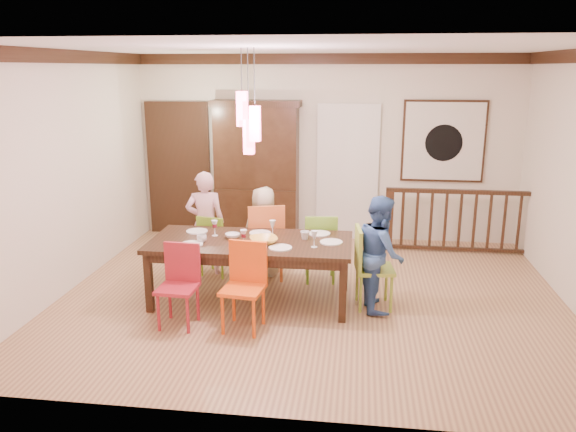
# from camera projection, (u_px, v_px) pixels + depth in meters

# --- Properties ---
(floor) EXTENTS (6.00, 6.00, 0.00)m
(floor) POSITION_uv_depth(u_px,v_px,m) (311.00, 295.00, 6.84)
(floor) COLOR #916346
(floor) RESTS_ON ground
(ceiling) EXTENTS (6.00, 6.00, 0.00)m
(ceiling) POSITION_uv_depth(u_px,v_px,m) (314.00, 48.00, 6.10)
(ceiling) COLOR white
(ceiling) RESTS_ON wall_back
(wall_back) EXTENTS (6.00, 0.00, 6.00)m
(wall_back) POSITION_uv_depth(u_px,v_px,m) (326.00, 149.00, 8.87)
(wall_back) COLOR beige
(wall_back) RESTS_ON floor
(wall_left) EXTENTS (0.00, 5.00, 5.00)m
(wall_left) POSITION_uv_depth(u_px,v_px,m) (67.00, 173.00, 6.84)
(wall_left) COLOR beige
(wall_left) RESTS_ON floor
(crown_molding) EXTENTS (6.00, 5.00, 0.16)m
(crown_molding) POSITION_uv_depth(u_px,v_px,m) (314.00, 55.00, 6.12)
(crown_molding) COLOR black
(crown_molding) RESTS_ON wall_back
(panel_door) EXTENTS (1.04, 0.07, 2.24)m
(panel_door) POSITION_uv_depth(u_px,v_px,m) (179.00, 171.00, 9.22)
(panel_door) COLOR black
(panel_door) RESTS_ON wall_back
(white_doorway) EXTENTS (0.97, 0.05, 2.22)m
(white_doorway) POSITION_uv_depth(u_px,v_px,m) (347.00, 175.00, 8.89)
(white_doorway) COLOR silver
(white_doorway) RESTS_ON wall_back
(painting) EXTENTS (1.25, 0.06, 1.25)m
(painting) POSITION_uv_depth(u_px,v_px,m) (444.00, 141.00, 8.57)
(painting) COLOR black
(painting) RESTS_ON wall_back
(pendant_cluster) EXTENTS (0.27, 0.21, 1.14)m
(pendant_cluster) POSITION_uv_depth(u_px,v_px,m) (249.00, 123.00, 6.16)
(pendant_cluster) COLOR #F4496D
(pendant_cluster) RESTS_ON ceiling
(dining_table) EXTENTS (2.34, 1.08, 0.75)m
(dining_table) POSITION_uv_depth(u_px,v_px,m) (251.00, 247.00, 6.53)
(dining_table) COLOR black
(dining_table) RESTS_ON floor
(chair_far_left) EXTENTS (0.45, 0.45, 0.83)m
(chair_far_left) POSITION_uv_depth(u_px,v_px,m) (216.00, 240.00, 7.44)
(chair_far_left) COLOR #85BF2A
(chair_far_left) RESTS_ON floor
(chair_far_mid) EXTENTS (0.57, 0.57, 1.02)m
(chair_far_mid) POSITION_uv_depth(u_px,v_px,m) (265.00, 235.00, 7.28)
(chair_far_mid) COLOR #BF5926
(chair_far_mid) RESTS_ON floor
(chair_far_right) EXTENTS (0.46, 0.46, 0.90)m
(chair_far_right) POSITION_uv_depth(u_px,v_px,m) (320.00, 242.00, 7.22)
(chair_far_right) COLOR #6AA12A
(chair_far_right) RESTS_ON floor
(chair_near_left) EXTENTS (0.42, 0.42, 0.88)m
(chair_near_left) POSITION_uv_depth(u_px,v_px,m) (177.00, 282.00, 5.92)
(chair_near_left) COLOR #A71E2B
(chair_near_left) RESTS_ON floor
(chair_near_mid) EXTENTS (0.47, 0.47, 0.92)m
(chair_near_mid) POSITION_uv_depth(u_px,v_px,m) (243.00, 282.00, 5.83)
(chair_near_mid) COLOR #EE5010
(chair_near_mid) RESTS_ON floor
(chair_end_right) EXTENTS (0.47, 0.47, 0.94)m
(chair_end_right) POSITION_uv_depth(u_px,v_px,m) (375.00, 262.00, 6.40)
(chair_end_right) COLOR #97B538
(chair_end_right) RESTS_ON floor
(china_hutch) EXTENTS (1.39, 0.46, 2.21)m
(china_hutch) POSITION_uv_depth(u_px,v_px,m) (257.00, 171.00, 8.89)
(china_hutch) COLOR black
(china_hutch) RESTS_ON floor
(balustrade) EXTENTS (2.20, 0.12, 0.96)m
(balustrade) POSITION_uv_depth(u_px,v_px,m) (460.00, 220.00, 8.33)
(balustrade) COLOR black
(balustrade) RESTS_ON floor
(person_far_left) EXTENTS (0.56, 0.43, 1.39)m
(person_far_left) POSITION_uv_depth(u_px,v_px,m) (205.00, 223.00, 7.43)
(person_far_left) COLOR #FFC2D5
(person_far_left) RESTS_ON floor
(person_far_mid) EXTENTS (0.65, 0.50, 1.20)m
(person_far_mid) POSITION_uv_depth(u_px,v_px,m) (264.00, 231.00, 7.40)
(person_far_mid) COLOR #BAAD8D
(person_far_mid) RESTS_ON floor
(person_end_right) EXTENTS (0.59, 0.71, 1.32)m
(person_end_right) POSITION_uv_depth(u_px,v_px,m) (380.00, 253.00, 6.34)
(person_end_right) COLOR #3A61A4
(person_end_right) RESTS_ON floor
(serving_bowl) EXTENTS (0.41, 0.41, 0.08)m
(serving_bowl) POSITION_uv_depth(u_px,v_px,m) (264.00, 240.00, 6.38)
(serving_bowl) COLOR gold
(serving_bowl) RESTS_ON dining_table
(small_bowl) EXTENTS (0.21, 0.21, 0.06)m
(small_bowl) POSITION_uv_depth(u_px,v_px,m) (233.00, 236.00, 6.58)
(small_bowl) COLOR white
(small_bowl) RESTS_ON dining_table
(cup_left) EXTENTS (0.14, 0.14, 0.09)m
(cup_left) POSITION_uv_depth(u_px,v_px,m) (202.00, 238.00, 6.44)
(cup_left) COLOR silver
(cup_left) RESTS_ON dining_table
(cup_right) EXTENTS (0.14, 0.14, 0.10)m
(cup_right) POSITION_uv_depth(u_px,v_px,m) (305.00, 235.00, 6.53)
(cup_right) COLOR silver
(cup_right) RESTS_ON dining_table
(plate_far_left) EXTENTS (0.26, 0.26, 0.01)m
(plate_far_left) POSITION_uv_depth(u_px,v_px,m) (197.00, 231.00, 6.84)
(plate_far_left) COLOR white
(plate_far_left) RESTS_ON dining_table
(plate_far_mid) EXTENTS (0.26, 0.26, 0.01)m
(plate_far_mid) POSITION_uv_depth(u_px,v_px,m) (260.00, 233.00, 6.77)
(plate_far_mid) COLOR white
(plate_far_mid) RESTS_ON dining_table
(plate_far_right) EXTENTS (0.26, 0.26, 0.01)m
(plate_far_right) POSITION_uv_depth(u_px,v_px,m) (320.00, 234.00, 6.75)
(plate_far_right) COLOR white
(plate_far_right) RESTS_ON dining_table
(plate_near_left) EXTENTS (0.26, 0.26, 0.01)m
(plate_near_left) POSITION_uv_depth(u_px,v_px,m) (191.00, 244.00, 6.34)
(plate_near_left) COLOR white
(plate_near_left) RESTS_ON dining_table
(plate_near_mid) EXTENTS (0.26, 0.26, 0.01)m
(plate_near_mid) POSITION_uv_depth(u_px,v_px,m) (280.00, 248.00, 6.22)
(plate_near_mid) COLOR white
(plate_near_mid) RESTS_ON dining_table
(plate_end_right) EXTENTS (0.26, 0.26, 0.01)m
(plate_end_right) POSITION_uv_depth(u_px,v_px,m) (331.00, 242.00, 6.42)
(plate_end_right) COLOR white
(plate_end_right) RESTS_ON dining_table
(wine_glass_a) EXTENTS (0.08, 0.08, 0.19)m
(wine_glass_a) POSITION_uv_depth(u_px,v_px,m) (215.00, 228.00, 6.66)
(wine_glass_a) COLOR #590C19
(wine_glass_a) RESTS_ON dining_table
(wine_glass_b) EXTENTS (0.08, 0.08, 0.19)m
(wine_glass_b) POSITION_uv_depth(u_px,v_px,m) (273.00, 228.00, 6.66)
(wine_glass_b) COLOR silver
(wine_glass_b) RESTS_ON dining_table
(wine_glass_c) EXTENTS (0.08, 0.08, 0.19)m
(wine_glass_c) POSITION_uv_depth(u_px,v_px,m) (244.00, 238.00, 6.27)
(wine_glass_c) COLOR #590C19
(wine_glass_c) RESTS_ON dining_table
(wine_glass_d) EXTENTS (0.08, 0.08, 0.19)m
(wine_glass_d) POSITION_uv_depth(u_px,v_px,m) (314.00, 239.00, 6.23)
(wine_glass_d) COLOR silver
(wine_glass_d) RESTS_ON dining_table
(napkin) EXTENTS (0.18, 0.14, 0.01)m
(napkin) POSITION_uv_depth(u_px,v_px,m) (244.00, 249.00, 6.16)
(napkin) COLOR #D83359
(napkin) RESTS_ON dining_table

